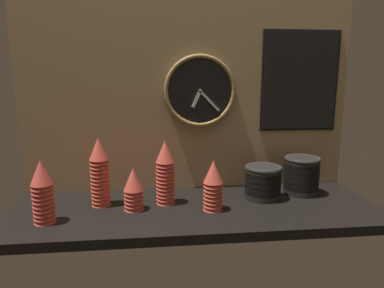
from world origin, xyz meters
TOP-DOWN VIEW (x-y plane):
  - ground_plane at (0.00, 0.00)cm, footprint 160.00×56.00cm
  - wall_tiled_back at (0.00, 26.50)cm, footprint 160.00×3.00cm
  - cup_stack_left at (-40.59, 5.44)cm, footprint 8.28×8.28cm
  - cup_stack_far_left at (-59.64, -10.81)cm, footprint 8.28×8.28cm
  - cup_stack_center_left at (-25.95, -1.39)cm, footprint 8.28×8.28cm
  - cup_stack_center_right at (7.39, -5.32)cm, footprint 8.28×8.28cm
  - cup_stack_center at (-12.29, 4.65)cm, footprint 8.28×8.28cm
  - bowl_stack_right at (32.74, 6.29)cm, footprint 16.89×16.89cm
  - bowl_stack_far_right at (53.23, 10.80)cm, footprint 16.89×16.89cm
  - wall_clock at (5.45, 23.46)cm, footprint 34.66×2.70cm
  - menu_board at (55.55, 24.35)cm, footprint 39.21×1.32cm

SIDE VIEW (x-z plane):
  - ground_plane at x=0.00cm, z-range -4.00..0.00cm
  - bowl_stack_right at x=32.74cm, z-range 0.41..15.83cm
  - cup_stack_center_left at x=-25.95cm, z-range 0.00..18.17cm
  - bowl_stack_far_right at x=53.23cm, z-range 0.41..18.41cm
  - cup_stack_center_right at x=7.39cm, z-range 0.00..21.59cm
  - cup_stack_far_left at x=-59.64cm, z-range 0.00..25.01cm
  - cup_stack_center at x=-12.29cm, z-range 0.00..28.43cm
  - cup_stack_left at x=-40.59cm, z-range 0.00..30.14cm
  - wall_clock at x=5.45cm, z-range 31.47..66.14cm
  - wall_tiled_back at x=0.00cm, z-range 0.00..105.00cm
  - menu_board at x=55.55cm, z-range 28.66..77.89cm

